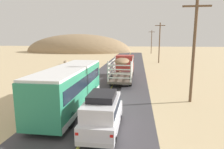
{
  "coord_description": "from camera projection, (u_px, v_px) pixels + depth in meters",
  "views": [
    {
      "loc": [
        2.84,
        -15.94,
        5.32
      ],
      "look_at": [
        0.0,
        5.34,
        1.39
      ],
      "focal_mm": 31.67,
      "sensor_mm": 36.0,
      "label": 1
    }
  ],
  "objects": [
    {
      "name": "ground_plane",
      "position": [
        104.0,
        102.0,
        16.87
      ],
      "size": [
        240.0,
        240.0,
        0.0
      ],
      "primitive_type": "plane",
      "color": "#CCB284"
    },
    {
      "name": "road_surface",
      "position": [
        104.0,
        102.0,
        16.87
      ],
      "size": [
        8.0,
        120.0,
        0.02
      ],
      "primitive_type": "cube",
      "color": "#423F44",
      "rests_on": "ground"
    },
    {
      "name": "road_centre_line",
      "position": [
        104.0,
        101.0,
        16.87
      ],
      "size": [
        0.16,
        117.6,
        0.0
      ],
      "primitive_type": "cube",
      "color": "#D8CC4C",
      "rests_on": "road_surface"
    },
    {
      "name": "suv_near",
      "position": [
        102.0,
        112.0,
        11.31
      ],
      "size": [
        1.9,
        4.62,
        2.29
      ],
      "color": "silver",
      "rests_on": "road_surface"
    },
    {
      "name": "livestock_truck",
      "position": [
        124.0,
        65.0,
        26.61
      ],
      "size": [
        2.53,
        9.7,
        3.02
      ],
      "color": "#B2332D",
      "rests_on": "road_surface"
    },
    {
      "name": "bus",
      "position": [
        70.0,
        86.0,
        14.94
      ],
      "size": [
        2.54,
        10.0,
        3.21
      ],
      "color": "#2D8C66",
      "rests_on": "road_surface"
    },
    {
      "name": "power_pole_near",
      "position": [
        194.0,
        49.0,
        16.07
      ],
      "size": [
        2.2,
        0.24,
        8.42
      ],
      "color": "brown",
      "rests_on": "ground"
    },
    {
      "name": "power_pole_mid",
      "position": [
        159.0,
        42.0,
        42.74
      ],
      "size": [
        2.2,
        0.24,
        8.65
      ],
      "color": "brown",
      "rests_on": "ground"
    },
    {
      "name": "power_pole_far",
      "position": [
        151.0,
        41.0,
        69.47
      ],
      "size": [
        2.2,
        0.24,
        8.19
      ],
      "color": "brown",
      "rests_on": "ground"
    },
    {
      "name": "boulder_near_shoulder",
      "position": [
        66.0,
        62.0,
        41.69
      ],
      "size": [
        0.93,
        1.16,
        0.75
      ],
      "primitive_type": "ellipsoid",
      "color": "gray",
      "rests_on": "ground"
    },
    {
      "name": "distant_hill",
      "position": [
        79.0,
        52.0,
        80.64
      ],
      "size": [
        42.46,
        25.86,
        14.16
      ],
      "primitive_type": "ellipsoid",
      "color": "#997C5A",
      "rests_on": "ground"
    }
  ]
}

